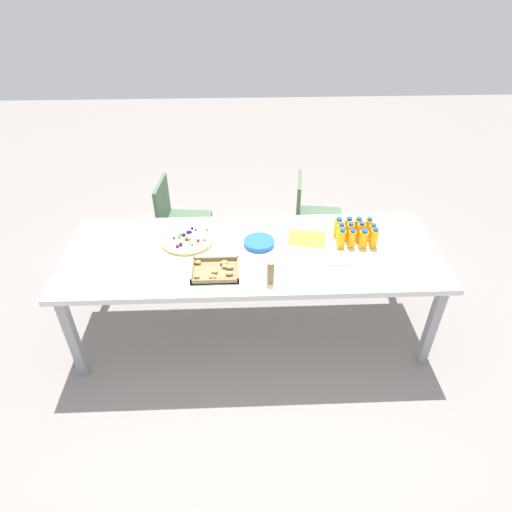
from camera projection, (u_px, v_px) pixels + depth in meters
The scene contains 22 objects.
ground_plane at pixel (253, 327), 3.38m from camera, with size 12.00×12.00×0.00m, color gray.
party_table at pixel (252, 258), 2.98m from camera, with size 2.54×0.92×0.73m.
chair_near_right at pixel (178, 218), 3.73m from camera, with size 0.44×0.44×0.83m.
chair_near_left at pixel (311, 214), 3.78m from camera, with size 0.45×0.45×0.83m.
juice_bottle_0 at pixel (368, 227), 3.08m from camera, with size 0.05×0.05×0.14m.
juice_bottle_1 at pixel (358, 227), 3.08m from camera, with size 0.06×0.06×0.14m.
juice_bottle_2 at pixel (348, 227), 3.08m from camera, with size 0.06×0.06×0.14m.
juice_bottle_3 at pixel (338, 227), 3.07m from camera, with size 0.06×0.06×0.14m.
juice_bottle_4 at pixel (372, 233), 3.02m from camera, with size 0.05×0.05×0.13m.
juice_bottle_5 at pixel (361, 232), 3.01m from camera, with size 0.06×0.06×0.15m.
juice_bottle_6 at pixel (350, 232), 3.02m from camera, with size 0.05×0.05×0.14m.
juice_bottle_7 at pixel (340, 233), 3.01m from camera, with size 0.05×0.05×0.15m.
juice_bottle_8 at pixel (374, 238), 2.95m from camera, with size 0.06×0.06×0.15m.
juice_bottle_9 at pixel (363, 239), 2.95m from camera, with size 0.06×0.06×0.14m.
juice_bottle_10 at pixel (352, 239), 2.96m from camera, with size 0.05×0.05×0.14m.
juice_bottle_11 at pixel (341, 239), 2.94m from camera, with size 0.05×0.05×0.15m.
fruit_pizza at pixel (188, 239), 3.04m from camera, with size 0.38×0.38×0.05m.
snack_tray at pixel (216, 270), 2.76m from camera, with size 0.30×0.24×0.04m.
plate_stack at pixel (259, 243), 3.00m from camera, with size 0.21×0.21×0.03m.
napkin_stack at pixel (338, 258), 2.88m from camera, with size 0.15×0.15×0.01m, color white.
cardboard_tube at pixel (271, 273), 2.64m from camera, with size 0.04×0.04×0.15m, color #9E7A56.
paper_folder at pixel (307, 238), 3.07m from camera, with size 0.26×0.20×0.01m, color yellow.
Camera 1 is at (0.07, 2.40, 2.44)m, focal length 30.50 mm.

